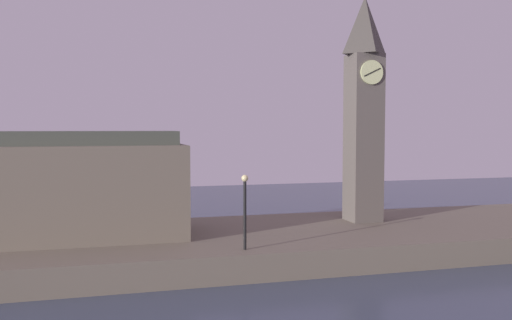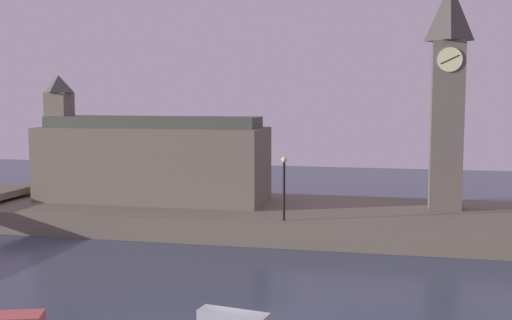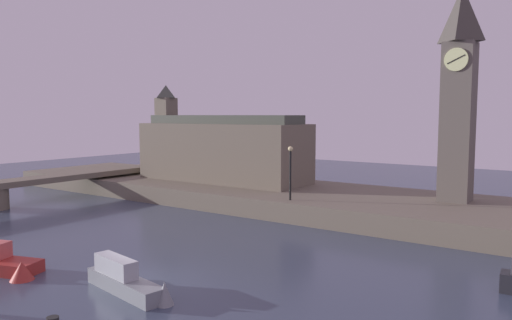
% 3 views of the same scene
% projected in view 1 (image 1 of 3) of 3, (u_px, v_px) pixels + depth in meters
% --- Properties ---
extents(far_embankment, '(70.00, 12.00, 1.50)m').
position_uv_depth(far_embankment, '(245.00, 244.00, 33.60)').
color(far_embankment, '#6B6051').
rests_on(far_embankment, ground).
extents(clock_tower, '(2.30, 2.35, 15.20)m').
position_uv_depth(clock_tower, '(364.00, 105.00, 37.05)').
color(clock_tower, '#5B544C').
rests_on(clock_tower, far_embankment).
extents(parliament_hall, '(16.69, 5.82, 9.24)m').
position_uv_depth(parliament_hall, '(31.00, 187.00, 30.89)').
color(parliament_hall, '#6B6051').
rests_on(parliament_hall, far_embankment).
extents(streetlamp, '(0.36, 0.36, 3.94)m').
position_uv_depth(streetlamp, '(245.00, 203.00, 28.48)').
color(streetlamp, black).
rests_on(streetlamp, far_embankment).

